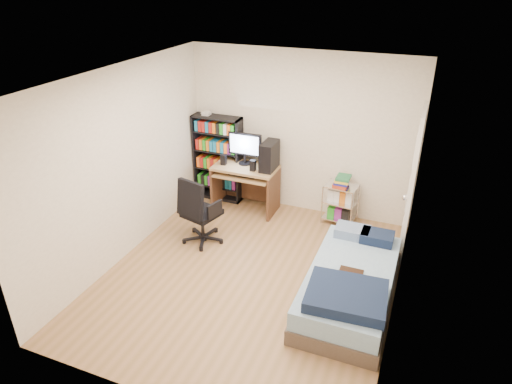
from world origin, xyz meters
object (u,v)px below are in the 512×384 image
at_px(media_shelf, 218,157).
at_px(bed, 350,285).
at_px(computer_desk, 252,170).
at_px(office_chair, 200,222).

height_order(media_shelf, bed, media_shelf).
bearing_deg(media_shelf, bed, -35.84).
bearing_deg(bed, media_shelf, 144.16).
relative_size(media_shelf, computer_desk, 1.19).
distance_m(computer_desk, bed, 2.60).
height_order(media_shelf, computer_desk, media_shelf).
xyz_separation_m(media_shelf, bed, (2.58, -1.86, -0.49)).
xyz_separation_m(computer_desk, office_chair, (-0.31, -1.19, -0.35)).
bearing_deg(bed, computer_desk, 138.24).
distance_m(media_shelf, office_chair, 1.46).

